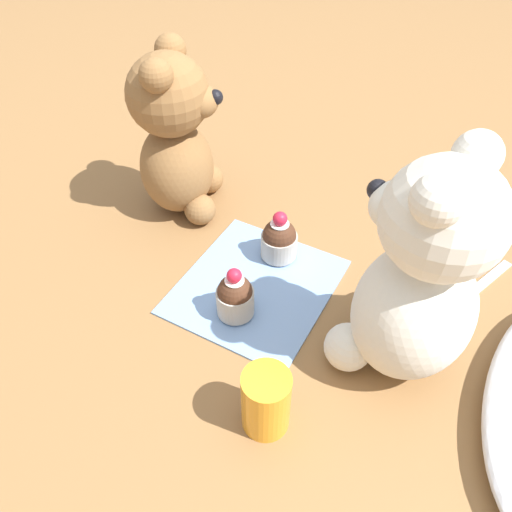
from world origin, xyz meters
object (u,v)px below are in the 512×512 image
object	(u,v)px
teaspoon	(481,285)
juice_glass	(266,401)
cupcake_near_cream_bear	(282,240)
teddy_bear_cream	(419,280)
cupcake_near_tan_bear	(232,295)
teddy_bear_tan	(176,137)

from	to	relation	value
teaspoon	juice_glass	bearing A→B (deg)	173.96
cupcake_near_cream_bear	teaspoon	xyz separation A→B (m)	(-0.08, 0.25, -0.03)
teddy_bear_cream	teaspoon	distance (m)	0.20
cupcake_near_tan_bear	teaspoon	xyz separation A→B (m)	(-0.19, 0.26, -0.03)
teaspoon	cupcake_near_tan_bear	bearing A→B (deg)	148.29
cupcake_near_cream_bear	cupcake_near_tan_bear	world-z (taller)	same
teddy_bear_cream	cupcake_near_cream_bear	bearing A→B (deg)	-102.79
teaspoon	teddy_bear_cream	bearing A→B (deg)	178.45
teddy_bear_tan	juice_glass	distance (m)	0.38
juice_glass	teaspoon	world-z (taller)	juice_glass
cupcake_near_cream_bear	juice_glass	xyz separation A→B (m)	(0.22, 0.09, 0.01)
teddy_bear_tan	juice_glass	size ratio (longest dim) A/B	3.13
teddy_bear_tan	cupcake_near_tan_bear	bearing A→B (deg)	-153.53
cupcake_near_tan_bear	teaspoon	distance (m)	0.32
teddy_bear_tan	juice_glass	xyz separation A→B (m)	(0.25, 0.28, -0.08)
cupcake_near_tan_bear	juice_glass	world-z (taller)	same
teddy_bear_cream	cupcake_near_tan_bear	xyz separation A→B (m)	(0.04, -0.19, -0.09)
cupcake_near_cream_bear	teaspoon	size ratio (longest dim) A/B	0.54
teddy_bear_cream	cupcake_near_cream_bear	size ratio (longest dim) A/B	3.73
teddy_bear_tan	cupcake_near_cream_bear	bearing A→B (deg)	-123.81
teddy_bear_tan	teaspoon	world-z (taller)	teddy_bear_tan
teddy_bear_cream	teddy_bear_tan	world-z (taller)	teddy_bear_cream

